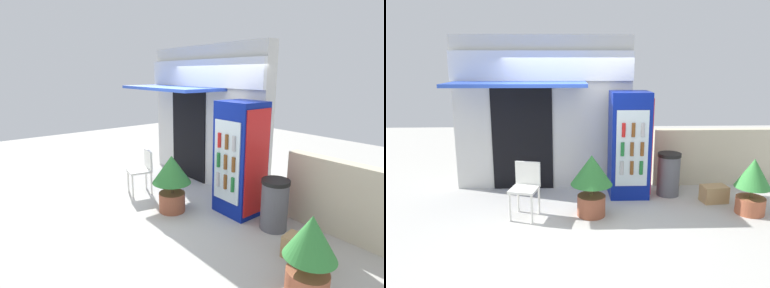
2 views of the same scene
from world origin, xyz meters
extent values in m
plane|color=beige|center=(0.00, 0.00, 0.00)|extent=(16.00, 16.00, 0.00)
cube|color=silver|center=(-0.53, 1.35, 1.45)|extent=(3.37, 0.27, 2.91)
cube|color=white|center=(-0.53, 1.17, 2.35)|extent=(3.37, 0.08, 0.54)
cube|color=blue|center=(-0.94, 0.71, 2.05)|extent=(2.37, 1.00, 0.06)
cube|color=black|center=(-0.94, 1.20, 1.00)|extent=(1.15, 0.03, 2.00)
cube|color=navy|center=(1.03, 0.78, 0.96)|extent=(0.70, 0.62, 1.92)
cube|color=silver|center=(1.03, 0.46, 0.96)|extent=(0.56, 0.02, 1.34)
cube|color=red|center=(1.39, 0.78, 0.96)|extent=(0.02, 0.56, 1.73)
cylinder|color=#B2B2B7|center=(0.86, 0.44, 0.62)|extent=(0.06, 0.06, 0.24)
cylinder|color=brown|center=(1.04, 0.44, 0.62)|extent=(0.06, 0.06, 0.24)
cylinder|color=#196B2D|center=(1.20, 0.44, 0.62)|extent=(0.06, 0.06, 0.24)
cylinder|color=#196B2D|center=(0.86, 0.44, 0.96)|extent=(0.06, 0.06, 0.24)
cylinder|color=brown|center=(1.03, 0.44, 0.96)|extent=(0.06, 0.06, 0.24)
cylinder|color=brown|center=(1.21, 0.44, 0.96)|extent=(0.06, 0.06, 0.24)
cylinder|color=red|center=(0.88, 0.44, 1.29)|extent=(0.06, 0.06, 0.24)
cylinder|color=brown|center=(1.04, 0.44, 1.29)|extent=(0.06, 0.06, 0.24)
cylinder|color=#B2B2B7|center=(1.20, 0.44, 1.29)|extent=(0.06, 0.06, 0.24)
cylinder|color=white|center=(-0.98, -0.31, 0.23)|extent=(0.04, 0.04, 0.45)
cylinder|color=white|center=(-0.64, -0.39, 0.23)|extent=(0.04, 0.04, 0.45)
cylinder|color=white|center=(-0.90, 0.06, 0.23)|extent=(0.04, 0.04, 0.45)
cylinder|color=white|center=(-0.55, -0.02, 0.23)|extent=(0.04, 0.04, 0.45)
cube|color=white|center=(-0.77, -0.17, 0.47)|extent=(0.50, 0.51, 0.04)
cube|color=white|center=(-0.72, 0.02, 0.68)|extent=(0.41, 0.13, 0.37)
cylinder|color=#995138|center=(0.29, -0.11, 0.17)|extent=(0.46, 0.46, 0.33)
cylinder|color=brown|center=(0.29, -0.11, 0.43)|extent=(0.05, 0.05, 0.19)
cone|color=#2D7533|center=(0.29, -0.11, 0.76)|extent=(0.67, 0.67, 0.48)
cylinder|color=#AD5B3D|center=(2.89, -0.13, 0.14)|extent=(0.46, 0.46, 0.27)
cylinder|color=brown|center=(2.89, -0.13, 0.36)|extent=(0.05, 0.05, 0.17)
cone|color=#388C3D|center=(2.89, -0.13, 0.69)|extent=(0.56, 0.56, 0.48)
cylinder|color=#595960|center=(1.78, 0.76, 0.37)|extent=(0.41, 0.41, 0.74)
cylinder|color=black|center=(1.78, 0.76, 0.77)|extent=(0.43, 0.43, 0.06)
cube|color=beige|center=(2.88, 1.37, 0.56)|extent=(2.48, 0.22, 1.13)
cube|color=tan|center=(2.50, 0.38, 0.15)|extent=(0.46, 0.33, 0.30)
camera|label=1|loc=(4.35, -2.88, 2.36)|focal=28.28mm
camera|label=2|loc=(-0.11, -5.57, 2.44)|focal=33.90mm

